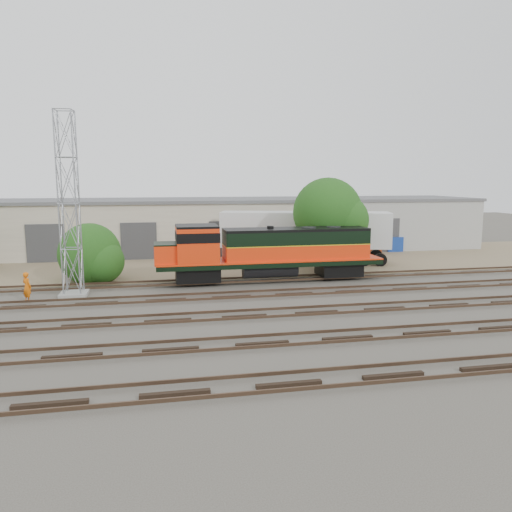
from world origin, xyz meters
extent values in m
plane|color=#47423A|center=(0.00, 0.00, 0.00)|extent=(140.00, 140.00, 0.00)
cube|color=#726047|center=(0.00, 15.00, 0.01)|extent=(80.00, 16.00, 0.02)
cube|color=black|center=(0.00, -12.00, 0.07)|extent=(80.00, 2.40, 0.14)
cube|color=#4C3828|center=(0.00, -12.75, 0.21)|extent=(80.00, 0.08, 0.14)
cube|color=#4C3828|center=(0.00, -11.25, 0.21)|extent=(80.00, 0.08, 0.14)
cube|color=black|center=(0.00, -7.50, 0.07)|extent=(80.00, 2.40, 0.14)
cube|color=#4C3828|center=(0.00, -8.25, 0.21)|extent=(80.00, 0.08, 0.14)
cube|color=#4C3828|center=(0.00, -6.75, 0.21)|extent=(80.00, 0.08, 0.14)
cube|color=black|center=(0.00, -3.00, 0.07)|extent=(80.00, 2.40, 0.14)
cube|color=#4C3828|center=(0.00, -3.75, 0.21)|extent=(80.00, 0.08, 0.14)
cube|color=#4C3828|center=(0.00, -2.25, 0.21)|extent=(80.00, 0.08, 0.14)
cube|color=black|center=(0.00, 1.50, 0.07)|extent=(80.00, 2.40, 0.14)
cube|color=#4C3828|center=(0.00, 0.75, 0.21)|extent=(80.00, 0.08, 0.14)
cube|color=#4C3828|center=(0.00, 2.25, 0.21)|extent=(80.00, 0.08, 0.14)
cube|color=black|center=(0.00, 6.00, 0.07)|extent=(80.00, 2.40, 0.14)
cube|color=#4C3828|center=(0.00, 5.25, 0.21)|extent=(80.00, 0.08, 0.14)
cube|color=#4C3828|center=(0.00, 6.75, 0.21)|extent=(80.00, 0.08, 0.14)
cube|color=beige|center=(0.00, 23.00, 2.50)|extent=(58.00, 10.00, 5.00)
cube|color=#59595B|center=(0.00, 23.00, 5.15)|extent=(58.40, 10.40, 0.30)
cube|color=#999993|center=(22.00, 17.95, 2.50)|extent=(14.00, 0.10, 5.00)
cube|color=#333335|center=(-14.00, 17.94, 1.70)|extent=(3.20, 0.12, 3.40)
cube|color=#333335|center=(-6.00, 17.94, 1.70)|extent=(3.20, 0.12, 3.40)
cube|color=#333335|center=(2.00, 17.94, 1.70)|extent=(3.20, 0.12, 3.40)
cube|color=#333335|center=(10.00, 17.94, 1.70)|extent=(3.20, 0.12, 3.40)
cube|color=#333335|center=(18.00, 17.94, 1.70)|extent=(3.20, 0.12, 3.40)
cube|color=black|center=(-1.71, 6.00, 0.75)|extent=(3.02, 2.26, 0.94)
cube|color=black|center=(8.67, 6.00, 0.75)|extent=(3.02, 2.26, 0.94)
cube|color=black|center=(3.48, 6.00, 1.39)|extent=(16.04, 2.83, 0.33)
cylinder|color=black|center=(3.48, 6.00, 0.80)|extent=(3.96, 1.04, 1.04)
cube|color=red|center=(5.37, 6.00, 2.12)|extent=(10.38, 2.45, 1.13)
cube|color=black|center=(5.37, 6.00, 3.16)|extent=(10.38, 2.45, 0.94)
cube|color=black|center=(5.37, 6.00, 3.72)|extent=(10.38, 2.45, 0.19)
cube|color=red|center=(-1.71, 6.00, 2.78)|extent=(2.83, 2.83, 2.45)
cube|color=black|center=(-1.71, 6.00, 4.08)|extent=(2.83, 2.83, 0.15)
cube|color=red|center=(-3.88, 6.00, 2.21)|extent=(1.51, 2.26, 1.32)
cube|color=gray|center=(-9.67, 4.26, 0.10)|extent=(1.68, 1.68, 0.20)
cylinder|color=gray|center=(-10.18, 4.77, 5.79)|extent=(0.08, 0.08, 11.19)
cylinder|color=gray|center=(-9.15, 4.77, 5.79)|extent=(0.08, 0.08, 11.19)
cylinder|color=gray|center=(-10.18, 3.74, 5.79)|extent=(0.08, 0.08, 11.19)
cylinder|color=gray|center=(-9.15, 3.74, 5.79)|extent=(0.08, 0.08, 11.19)
imported|color=orange|center=(-12.11, 3.00, 0.91)|extent=(0.78, 0.77, 1.82)
cube|color=silver|center=(8.24, 13.26, 2.96)|extent=(14.75, 6.92, 3.02)
cube|color=black|center=(13.70, 11.64, 0.56)|extent=(3.37, 3.44, 1.12)
cube|color=black|center=(2.57, 13.78, 0.73)|extent=(0.17, 0.17, 1.45)
cube|color=black|center=(3.20, 15.92, 0.73)|extent=(0.17, 0.17, 1.45)
cube|color=navy|center=(19.22, 18.43, 0.75)|extent=(1.65, 1.55, 1.50)
cube|color=#943110|center=(16.53, 17.31, 0.70)|extent=(1.79, 1.72, 1.40)
cylinder|color=#382619|center=(-9.16, 8.79, 0.20)|extent=(0.30, 0.30, 0.40)
sphere|color=#1A4313|center=(-9.16, 8.79, 1.96)|extent=(4.45, 4.45, 4.45)
sphere|color=#1A4313|center=(-8.27, 8.12, 1.52)|extent=(3.11, 3.11, 3.11)
cylinder|color=#382619|center=(8.96, 9.51, 1.37)|extent=(0.32, 0.32, 2.75)
sphere|color=#1A4313|center=(8.96, 9.51, 4.67)|extent=(5.49, 5.49, 5.49)
sphere|color=#1A4313|center=(10.06, 8.68, 4.12)|extent=(3.85, 3.85, 3.85)
camera|label=1|loc=(-4.48, -28.23, 7.28)|focal=35.00mm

